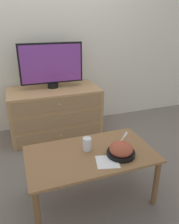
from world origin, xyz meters
The scene contains 8 objects.
ground_plane centered at (0.00, 0.00, 0.00)m, with size 12.00×12.00×0.00m, color #70665B.
wall_back centered at (0.00, 0.03, 1.30)m, with size 12.00×0.05×2.60m.
dresser centered at (0.04, -0.31, 0.31)m, with size 1.12×0.58×0.61m.
tv centered at (0.05, -0.24, 0.90)m, with size 0.77×0.13×0.55m.
coffee_table centered at (0.09, -1.54, 0.38)m, with size 1.00×0.57×0.44m.
takeout_bowl centered at (0.30, -1.64, 0.48)m, with size 0.22×0.22×0.18m.
drink_cup centered at (0.08, -1.48, 0.49)m, with size 0.07×0.07×0.10m.
napkin centered at (0.17, -1.69, 0.44)m, with size 0.20×0.20×0.00m.
Camera 1 is at (-0.40, -2.91, 1.41)m, focal length 35.00 mm.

